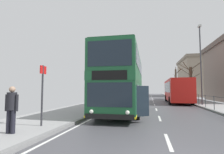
% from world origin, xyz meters
% --- Properties ---
extents(double_decker_bus_main, '(3.31, 10.43, 4.41)m').
position_xyz_m(double_decker_bus_main, '(-2.52, 9.64, 2.31)').
color(double_decker_bus_main, '#19512D').
rests_on(double_decker_bus_main, ground).
extents(background_bus_far_lane, '(2.84, 10.05, 3.00)m').
position_xyz_m(background_bus_far_lane, '(3.02, 20.62, 1.65)').
color(background_bus_far_lane, red).
rests_on(background_bus_far_lane, ground).
extents(pedestrian_railing_far_kerb, '(0.05, 28.65, 1.09)m').
position_xyz_m(pedestrian_railing_far_kerb, '(4.45, 10.60, 0.88)').
color(pedestrian_railing_far_kerb, '#2D3338').
rests_on(pedestrian_railing_far_kerb, ground).
extents(pedestrian_companion, '(0.54, 0.34, 1.70)m').
position_xyz_m(pedestrian_companion, '(-5.54, 1.93, 1.10)').
color(pedestrian_companion, black).
rests_on(pedestrian_companion, ground).
extents(bus_stop_sign_near, '(0.08, 0.44, 2.68)m').
position_xyz_m(bus_stop_sign_near, '(-5.26, 3.37, 1.79)').
color(bus_stop_sign_near, '#2D2D33').
rests_on(bus_stop_sign_near, ground).
extents(street_lamp_far_side, '(0.28, 0.60, 8.69)m').
position_xyz_m(street_lamp_far_side, '(4.97, 16.74, 5.11)').
color(street_lamp_far_side, '#38383D').
rests_on(street_lamp_far_side, ground).
extents(bare_tree_far_00, '(3.63, 2.45, 6.03)m').
position_xyz_m(bare_tree_far_00, '(5.81, 25.41, 2.95)').
color(bare_tree_far_00, '#4C3D2D').
rests_on(bare_tree_far_00, ground).
extents(bare_tree_far_01, '(1.99, 1.31, 6.96)m').
position_xyz_m(bare_tree_far_01, '(5.55, 38.66, 3.50)').
color(bare_tree_far_01, '#4C3D2D').
rests_on(bare_tree_far_01, ground).
extents(background_building_00, '(12.67, 14.75, 9.91)m').
position_xyz_m(background_building_00, '(14.16, 45.56, 4.98)').
color(background_building_00, gray).
rests_on(background_building_00, ground).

